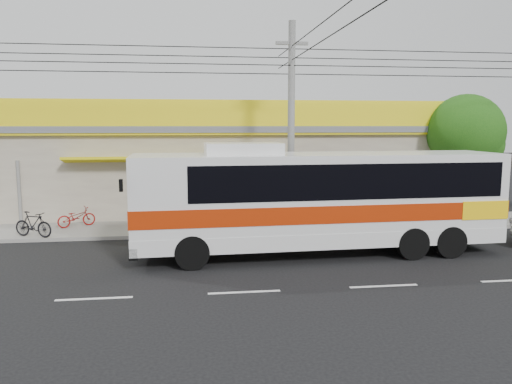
{
  "coord_description": "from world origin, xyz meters",
  "views": [
    {
      "loc": [
        -1.4,
        -15.64,
        4.58
      ],
      "look_at": [
        0.92,
        2.0,
        2.16
      ],
      "focal_mm": 35.0,
      "sensor_mm": 36.0,
      "label": 1
    }
  ],
  "objects_px": {
    "utility_pole": "(292,60)",
    "motorbike_red": "(76,217)",
    "coach_bus": "(324,195)",
    "motorbike_dark": "(33,224)",
    "tree_near": "(468,135)"
  },
  "relations": [
    {
      "from": "coach_bus",
      "to": "tree_near",
      "type": "relative_size",
      "value": 2.14
    },
    {
      "from": "motorbike_dark",
      "to": "utility_pole",
      "type": "height_order",
      "value": "utility_pole"
    },
    {
      "from": "utility_pole",
      "to": "tree_near",
      "type": "bearing_deg",
      "value": 16.67
    },
    {
      "from": "utility_pole",
      "to": "motorbike_red",
      "type": "bearing_deg",
      "value": 165.28
    },
    {
      "from": "coach_bus",
      "to": "utility_pole",
      "type": "relative_size",
      "value": 0.38
    },
    {
      "from": "motorbike_red",
      "to": "tree_near",
      "type": "relative_size",
      "value": 0.27
    },
    {
      "from": "motorbike_red",
      "to": "motorbike_dark",
      "type": "xyz_separation_m",
      "value": [
        -1.24,
        -1.87,
        0.08
      ]
    },
    {
      "from": "coach_bus",
      "to": "motorbike_red",
      "type": "height_order",
      "value": "coach_bus"
    },
    {
      "from": "motorbike_dark",
      "to": "utility_pole",
      "type": "bearing_deg",
      "value": -68.89
    },
    {
      "from": "motorbike_dark",
      "to": "utility_pole",
      "type": "relative_size",
      "value": 0.05
    },
    {
      "from": "coach_bus",
      "to": "utility_pole",
      "type": "height_order",
      "value": "utility_pole"
    },
    {
      "from": "motorbike_dark",
      "to": "utility_pole",
      "type": "xyz_separation_m",
      "value": [
        10.26,
        -0.5,
        6.44
      ]
    },
    {
      "from": "motorbike_red",
      "to": "coach_bus",
      "type": "bearing_deg",
      "value": -148.0
    },
    {
      "from": "coach_bus",
      "to": "motorbike_dark",
      "type": "xyz_separation_m",
      "value": [
        -10.86,
        3.46,
        -1.46
      ]
    },
    {
      "from": "motorbike_dark",
      "to": "tree_near",
      "type": "xyz_separation_m",
      "value": [
        19.51,
        2.27,
        3.42
      ]
    }
  ]
}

